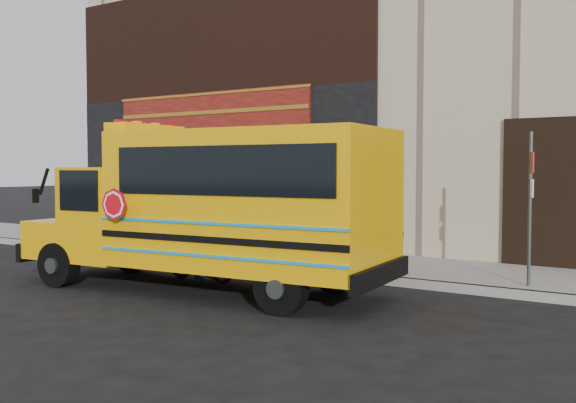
# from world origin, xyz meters

# --- Properties ---
(ground) EXTENTS (120.00, 120.00, 0.00)m
(ground) POSITION_xyz_m (0.00, 0.00, 0.00)
(ground) COLOR black
(ground) RESTS_ON ground
(curb) EXTENTS (40.00, 0.20, 0.15)m
(curb) POSITION_xyz_m (0.00, 2.60, 0.07)
(curb) COLOR gray
(curb) RESTS_ON ground
(sidewalk) EXTENTS (40.00, 3.00, 0.15)m
(sidewalk) POSITION_xyz_m (0.00, 4.10, 0.07)
(sidewalk) COLOR slate
(sidewalk) RESTS_ON ground
(building) EXTENTS (20.00, 10.70, 12.00)m
(building) POSITION_xyz_m (-0.04, 10.45, 6.13)
(building) COLOR tan
(building) RESTS_ON sidewalk
(school_bus) EXTENTS (7.04, 2.73, 2.92)m
(school_bus) POSITION_xyz_m (-0.55, 0.33, 1.51)
(school_bus) COLOR black
(school_bus) RESTS_ON ground
(sign_pole) EXTENTS (0.12, 0.23, 2.74)m
(sign_pole) POSITION_xyz_m (3.97, 3.04, 1.53)
(sign_pole) COLOR #414843
(sign_pole) RESTS_ON ground
(bicycle) EXTENTS (1.68, 0.51, 1.01)m
(bicycle) POSITION_xyz_m (-1.53, 1.00, 0.50)
(bicycle) COLOR black
(bicycle) RESTS_ON ground
(cyclist) EXTENTS (0.47, 0.70, 1.88)m
(cyclist) POSITION_xyz_m (-1.41, 1.01, 0.94)
(cyclist) COLOR black
(cyclist) RESTS_ON ground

